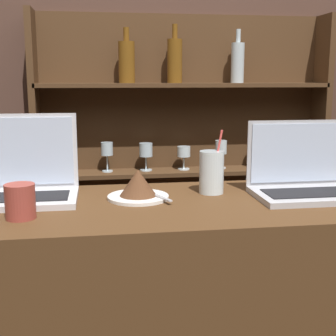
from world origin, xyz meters
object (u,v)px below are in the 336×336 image
(laptop_near, at_px, (22,180))
(laptop_far, at_px, (305,179))
(water_glass, at_px, (212,172))
(coffee_cup, at_px, (20,201))
(cake_plate, at_px, (138,186))

(laptop_near, height_order, laptop_far, laptop_near)
(laptop_near, distance_m, water_glass, 0.59)
(laptop_near, distance_m, coffee_cup, 0.21)
(laptop_far, xyz_separation_m, water_glass, (-0.29, 0.07, 0.02))
(laptop_far, bearing_deg, cake_plate, 176.90)
(cake_plate, xyz_separation_m, coffee_cup, (-0.32, -0.16, 0.01))
(laptop_near, xyz_separation_m, cake_plate, (0.35, -0.05, -0.02))
(laptop_far, height_order, coffee_cup, laptop_far)
(laptop_near, relative_size, water_glass, 1.63)
(cake_plate, distance_m, water_glass, 0.24)
(water_glass, relative_size, coffee_cup, 2.20)
(laptop_far, xyz_separation_m, coffee_cup, (-0.85, -0.13, -0.00))
(laptop_near, height_order, coffee_cup, laptop_near)
(cake_plate, bearing_deg, laptop_near, 171.75)
(laptop_far, relative_size, cake_plate, 1.79)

